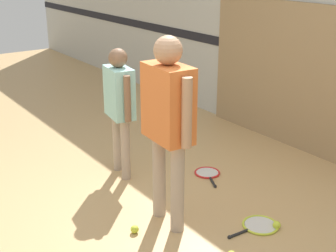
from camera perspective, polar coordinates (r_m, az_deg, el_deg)
ground_plane at (r=3.88m, az=-0.32°, el=-12.81°), size 16.00×16.00×0.00m
wall_panel at (r=5.50m, az=14.68°, el=5.95°), size 2.39×0.05×1.64m
person_instructor at (r=3.60m, az=0.00°, el=1.60°), size 0.59×0.27×1.56m
person_student_left at (r=4.54m, az=-5.93°, el=3.28°), size 0.48×0.26×1.29m
racket_spare_on_floor at (r=4.01m, az=11.02°, el=-11.82°), size 0.32×0.50×0.03m
racket_second_spare at (r=4.81m, az=4.86°, el=-5.78°), size 0.47×0.35×0.03m
tennis_ball_near_instructor at (r=3.86m, az=-4.08°, el=-12.45°), size 0.07×0.07×0.07m
tennis_ball_by_spare_racket at (r=4.01m, az=13.11°, el=-11.67°), size 0.07×0.07×0.07m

